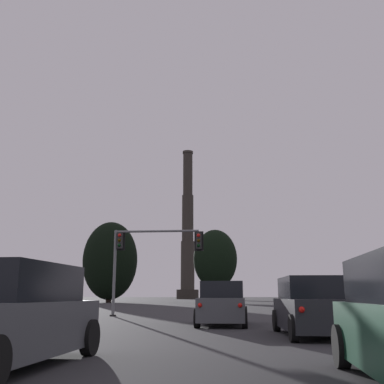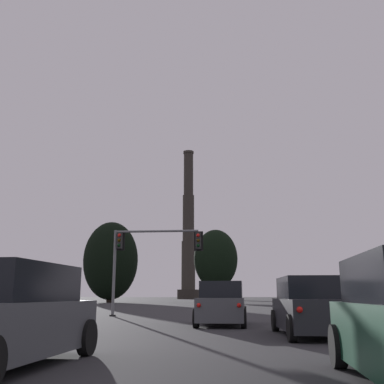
{
  "view_description": "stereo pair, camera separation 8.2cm",
  "coord_description": "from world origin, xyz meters",
  "px_view_note": "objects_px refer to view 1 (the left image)",
  "views": [
    {
      "loc": [
        0.71,
        -1.27,
        1.28
      ],
      "look_at": [
        -2.7,
        36.9,
        10.1
      ],
      "focal_mm": 42.0,
      "sensor_mm": 36.0,
      "label": 1
    },
    {
      "loc": [
        0.79,
        -1.27,
        1.28
      ],
      "look_at": [
        -2.7,
        36.9,
        10.1
      ],
      "focal_mm": 42.0,
      "sensor_mm": 36.0,
      "label": 2
    }
  ],
  "objects_px": {
    "suv_center_lane_front": "(223,304)",
    "traffic_light_overhead_left": "(145,249)",
    "suv_right_lane_second": "(312,307)",
    "smokestack": "(188,239)",
    "suv_left_lane_third": "(5,317)"
  },
  "relations": [
    {
      "from": "traffic_light_overhead_left",
      "to": "smokestack",
      "type": "bearing_deg",
      "value": 94.39
    },
    {
      "from": "traffic_light_overhead_left",
      "to": "smokestack",
      "type": "relative_size",
      "value": 0.12
    },
    {
      "from": "suv_left_lane_third",
      "to": "traffic_light_overhead_left",
      "type": "distance_m",
      "value": 20.5
    },
    {
      "from": "suv_left_lane_third",
      "to": "suv_right_lane_second",
      "type": "xyz_separation_m",
      "value": [
        6.68,
        7.1,
        0.0
      ]
    },
    {
      "from": "suv_right_lane_second",
      "to": "smokestack",
      "type": "xyz_separation_m",
      "value": [
        -17.36,
        134.12,
        18.85
      ]
    },
    {
      "from": "suv_center_lane_front",
      "to": "suv_right_lane_second",
      "type": "distance_m",
      "value": 5.97
    },
    {
      "from": "suv_right_lane_second",
      "to": "traffic_light_overhead_left",
      "type": "bearing_deg",
      "value": 119.82
    },
    {
      "from": "suv_left_lane_third",
      "to": "suv_right_lane_second",
      "type": "height_order",
      "value": "same"
    },
    {
      "from": "suv_left_lane_third",
      "to": "smokestack",
      "type": "relative_size",
      "value": 0.1
    },
    {
      "from": "suv_center_lane_front",
      "to": "smokestack",
      "type": "bearing_deg",
      "value": 97.94
    },
    {
      "from": "suv_right_lane_second",
      "to": "smokestack",
      "type": "height_order",
      "value": "smokestack"
    },
    {
      "from": "suv_center_lane_front",
      "to": "traffic_light_overhead_left",
      "type": "distance_m",
      "value": 9.95
    },
    {
      "from": "suv_center_lane_front",
      "to": "suv_right_lane_second",
      "type": "relative_size",
      "value": 1.0
    },
    {
      "from": "traffic_light_overhead_left",
      "to": "suv_center_lane_front",
      "type": "bearing_deg",
      "value": -57.37
    },
    {
      "from": "smokestack",
      "to": "traffic_light_overhead_left",
      "type": "bearing_deg",
      "value": -85.61
    }
  ]
}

